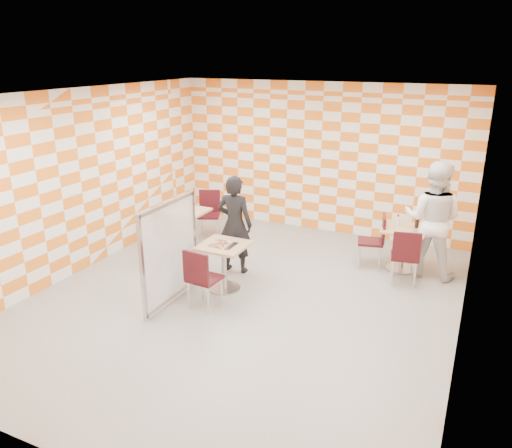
# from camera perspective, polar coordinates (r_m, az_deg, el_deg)

# --- Properties ---
(room_shell) EXTENTS (7.00, 7.00, 7.00)m
(room_shell) POSITION_cam_1_polar(r_m,az_deg,el_deg) (7.51, 0.42, 3.40)
(room_shell) COLOR #9A9A94
(room_shell) RESTS_ON ground
(main_table) EXTENTS (0.70, 0.70, 0.75)m
(main_table) POSITION_cam_1_polar(r_m,az_deg,el_deg) (7.71, -3.69, -4.01)
(main_table) COLOR tan
(main_table) RESTS_ON ground
(second_table) EXTENTS (0.70, 0.70, 0.75)m
(second_table) POSITION_cam_1_polar(r_m,az_deg,el_deg) (8.75, 16.48, -1.93)
(second_table) COLOR tan
(second_table) RESTS_ON ground
(empty_table) EXTENTS (0.70, 0.70, 0.75)m
(empty_table) POSITION_cam_1_polar(r_m,az_deg,el_deg) (9.39, -7.82, 0.13)
(empty_table) COLOR tan
(empty_table) RESTS_ON ground
(chair_main_front) EXTENTS (0.45, 0.46, 0.92)m
(chair_main_front) POSITION_cam_1_polar(r_m,az_deg,el_deg) (7.12, -6.35, -5.81)
(chair_main_front) COLOR #380B11
(chair_main_front) RESTS_ON ground
(chair_second_front) EXTENTS (0.50, 0.50, 0.92)m
(chair_second_front) POSITION_cam_1_polar(r_m,az_deg,el_deg) (8.16, 16.70, -3.21)
(chair_second_front) COLOR #380B11
(chair_second_front) RESTS_ON ground
(chair_second_side) EXTENTS (0.52, 0.51, 0.92)m
(chair_second_side) POSITION_cam_1_polar(r_m,az_deg,el_deg) (8.74, 13.60, -1.44)
(chair_second_side) COLOR #380B11
(chair_second_side) RESTS_ON ground
(chair_empty_near) EXTENTS (0.48, 0.49, 0.92)m
(chair_empty_near) POSITION_cam_1_polar(r_m,az_deg,el_deg) (8.92, -10.22, -0.79)
(chair_empty_near) COLOR #380B11
(chair_empty_near) RESTS_ON ground
(chair_empty_far) EXTENTS (0.56, 0.56, 0.92)m
(chair_empty_far) POSITION_cam_1_polar(r_m,az_deg,el_deg) (10.03, -5.36, 1.66)
(chair_empty_far) COLOR #380B11
(chair_empty_far) RESTS_ON ground
(partition) EXTENTS (0.08, 1.38, 1.55)m
(partition) POSITION_cam_1_polar(r_m,az_deg,el_deg) (7.32, -9.81, -3.19)
(partition) COLOR white
(partition) RESTS_ON ground
(man_dark) EXTENTS (0.63, 0.44, 1.66)m
(man_dark) POSITION_cam_1_polar(r_m,az_deg,el_deg) (8.26, -2.44, -0.04)
(man_dark) COLOR black
(man_dark) RESTS_ON ground
(man_white) EXTENTS (0.99, 0.80, 1.92)m
(man_white) POSITION_cam_1_polar(r_m,az_deg,el_deg) (8.55, 19.51, 0.47)
(man_white) COLOR white
(man_white) RESTS_ON ground
(pizza_on_foil) EXTENTS (0.40, 0.40, 0.04)m
(pizza_on_foil) POSITION_cam_1_polar(r_m,az_deg,el_deg) (7.60, -3.79, -2.26)
(pizza_on_foil) COLOR silver
(pizza_on_foil) RESTS_ON main_table
(sport_bottle) EXTENTS (0.06, 0.06, 0.20)m
(sport_bottle) POSITION_cam_1_polar(r_m,az_deg,el_deg) (8.74, 15.90, 0.38)
(sport_bottle) COLOR white
(sport_bottle) RESTS_ON second_table
(soda_bottle) EXTENTS (0.07, 0.07, 0.23)m
(soda_bottle) POSITION_cam_1_polar(r_m,az_deg,el_deg) (8.72, 17.94, 0.25)
(soda_bottle) COLOR black
(soda_bottle) RESTS_ON second_table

